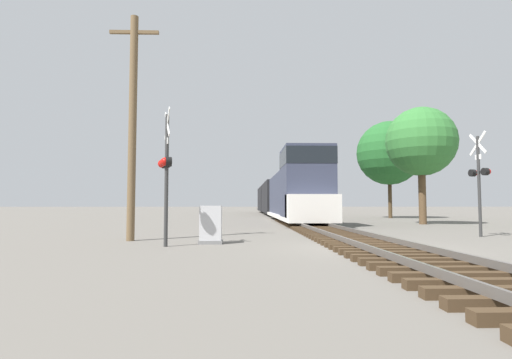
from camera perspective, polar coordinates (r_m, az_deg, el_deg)
The scene contains 9 objects.
ground_plane at distance 12.49m, azimuth 16.01°, elevation -9.43°, with size 400.00×400.00×0.00m, color #666059.
rail_track_bed at distance 12.47m, azimuth 16.00°, elevation -8.81°, with size 2.60×160.00×0.31m.
freight_train at distance 44.25m, azimuth 3.10°, elevation -2.60°, with size 2.88×48.15×4.69m.
crossing_signal_near at distance 12.77m, azimuth -12.78°, elevation 1.81°, with size 0.59×1.00×4.29m.
crossing_signal_far at distance 18.52m, azimuth 29.28°, elevation 0.40°, with size 0.46×1.02×4.24m.
relay_cabinet at distance 13.40m, azimuth -6.48°, elevation -6.48°, with size 0.78×0.55×1.26m.
utility_pole at distance 15.34m, azimuth -17.22°, elevation 7.70°, with size 1.80×0.29×8.25m.
tree_far_right at distance 28.66m, azimuth 22.50°, elevation 4.96°, with size 4.56×4.56×7.73m.
tree_mid_background at distance 40.15m, azimuth 18.48°, elevation 3.59°, with size 6.07×6.07×9.22m.
Camera 1 is at (-3.77, -11.83, 1.31)m, focal length 28.00 mm.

